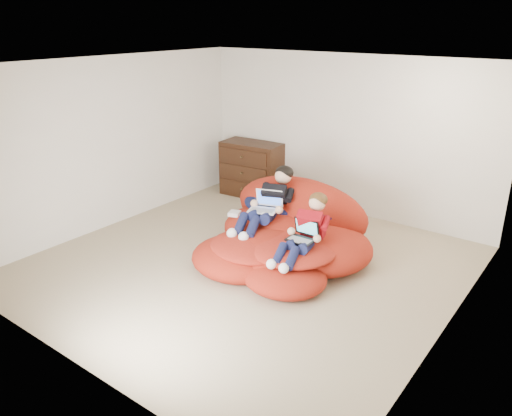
% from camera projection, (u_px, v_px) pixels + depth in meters
% --- Properties ---
extents(room_shell, '(5.10, 5.10, 2.77)m').
position_uv_depth(room_shell, '(247.00, 249.00, 6.37)').
color(room_shell, tan).
rests_on(room_shell, ground).
extents(dresser, '(1.11, 0.64, 0.96)m').
position_uv_depth(dresser, '(252.00, 169.00, 8.83)').
color(dresser, black).
rests_on(dresser, ground).
extents(beanbag_pile, '(2.40, 2.36, 0.94)m').
position_uv_depth(beanbag_pile, '(287.00, 234.00, 6.72)').
color(beanbag_pile, '#AB2313').
rests_on(beanbag_pile, ground).
extents(cream_pillow, '(0.48, 0.31, 0.31)m').
position_uv_depth(cream_pillow, '(288.00, 189.00, 7.39)').
color(cream_pillow, silver).
rests_on(cream_pillow, beanbag_pile).
extents(older_boy, '(0.46, 1.24, 0.74)m').
position_uv_depth(older_boy, '(270.00, 200.00, 6.75)').
color(older_boy, black).
rests_on(older_boy, beanbag_pile).
extents(younger_boy, '(0.38, 1.04, 0.70)m').
position_uv_depth(younger_boy, '(306.00, 228.00, 6.00)').
color(younger_boy, '#9F0E16').
rests_on(younger_boy, beanbag_pile).
extents(laptop_white, '(0.43, 0.43, 0.27)m').
position_uv_depth(laptop_white, '(266.00, 205.00, 6.69)').
color(laptop_white, white).
rests_on(laptop_white, older_boy).
extents(laptop_black, '(0.33, 0.29, 0.24)m').
position_uv_depth(laptop_black, '(303.00, 234.00, 5.97)').
color(laptop_black, black).
rests_on(laptop_black, younger_boy).
extents(power_adapter, '(0.19, 0.19, 0.06)m').
position_uv_depth(power_adapter, '(235.00, 213.00, 6.99)').
color(power_adapter, white).
rests_on(power_adapter, beanbag_pile).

